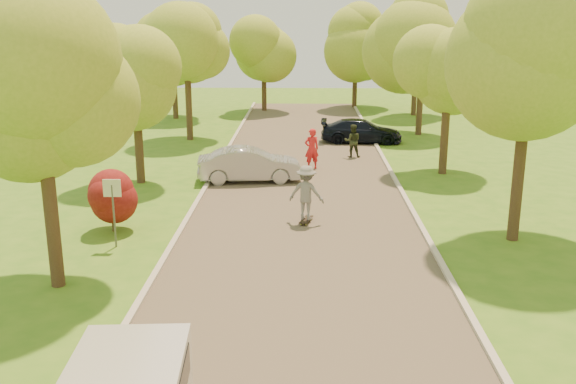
# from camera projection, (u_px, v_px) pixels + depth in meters

# --- Properties ---
(ground) EXTENTS (100.00, 100.00, 0.00)m
(ground) POSITION_uv_depth(u_px,v_px,m) (301.00, 304.00, 16.05)
(ground) COLOR #3B721B
(ground) RESTS_ON ground
(road) EXTENTS (8.00, 60.00, 0.01)m
(road) POSITION_uv_depth(u_px,v_px,m) (302.00, 211.00, 23.76)
(road) COLOR #4C4438
(road) RESTS_ON ground
(curb_left) EXTENTS (0.18, 60.00, 0.12)m
(curb_left) POSITION_uv_depth(u_px,v_px,m) (193.00, 208.00, 23.84)
(curb_left) COLOR #B2AD9E
(curb_left) RESTS_ON ground
(curb_right) EXTENTS (0.18, 60.00, 0.12)m
(curb_right) POSITION_uv_depth(u_px,v_px,m) (412.00, 210.00, 23.64)
(curb_right) COLOR #B2AD9E
(curb_right) RESTS_ON ground
(street_sign) EXTENTS (0.55, 0.06, 2.17)m
(street_sign) POSITION_uv_depth(u_px,v_px,m) (113.00, 199.00, 19.63)
(street_sign) COLOR #59595E
(street_sign) RESTS_ON ground
(red_shrub) EXTENTS (1.70, 1.70, 1.95)m
(red_shrub) POSITION_uv_depth(u_px,v_px,m) (112.00, 200.00, 21.21)
(red_shrub) COLOR #382619
(red_shrub) RESTS_ON ground
(tree_l_mida) EXTENTS (4.71, 4.60, 7.39)m
(tree_l_mida) POSITION_uv_depth(u_px,v_px,m) (47.00, 91.00, 15.79)
(tree_l_mida) COLOR #382619
(tree_l_mida) RESTS_ON ground
(tree_l_midb) EXTENTS (4.30, 4.20, 6.62)m
(tree_l_midb) POSITION_uv_depth(u_px,v_px,m) (139.00, 75.00, 26.57)
(tree_l_midb) COLOR #382619
(tree_l_midb) RESTS_ON ground
(tree_l_far) EXTENTS (4.92, 4.80, 7.79)m
(tree_l_far) POSITION_uv_depth(u_px,v_px,m) (190.00, 44.00, 35.96)
(tree_l_far) COLOR #382619
(tree_l_far) RESTS_ON ground
(tree_r_mida) EXTENTS (5.13, 5.00, 7.95)m
(tree_r_mida) POSITION_uv_depth(u_px,v_px,m) (537.00, 65.00, 19.22)
(tree_r_mida) COLOR #382619
(tree_r_mida) RESTS_ON ground
(tree_r_midb) EXTENTS (4.51, 4.40, 7.01)m
(tree_r_midb) POSITION_uv_depth(u_px,v_px,m) (454.00, 65.00, 28.08)
(tree_r_midb) COLOR #382619
(tree_r_midb) RESTS_ON ground
(tree_r_far) EXTENTS (5.33, 5.20, 8.34)m
(tree_r_far) POSITION_uv_depth(u_px,v_px,m) (427.00, 36.00, 37.46)
(tree_r_far) COLOR #382619
(tree_r_far) RESTS_ON ground
(tree_bg_a) EXTENTS (5.12, 5.00, 7.72)m
(tree_bg_a) POSITION_uv_depth(u_px,v_px,m) (176.00, 41.00, 43.77)
(tree_bg_a) COLOR #382619
(tree_bg_a) RESTS_ON ground
(tree_bg_b) EXTENTS (5.12, 5.00, 7.95)m
(tree_bg_b) POSITION_uv_depth(u_px,v_px,m) (420.00, 37.00, 45.22)
(tree_bg_b) COLOR #382619
(tree_bg_b) RESTS_ON ground
(tree_bg_c) EXTENTS (4.92, 4.80, 7.33)m
(tree_bg_c) POSITION_uv_depth(u_px,v_px,m) (267.00, 43.00, 47.56)
(tree_bg_c) COLOR #382619
(tree_bg_c) RESTS_ON ground
(tree_bg_d) EXTENTS (5.12, 5.00, 7.72)m
(tree_bg_d) POSITION_uv_depth(u_px,v_px,m) (359.00, 38.00, 49.23)
(tree_bg_d) COLOR #382619
(tree_bg_d) RESTS_ON ground
(silver_sedan) EXTENTS (4.63, 2.06, 1.48)m
(silver_sedan) POSITION_uv_depth(u_px,v_px,m) (250.00, 165.00, 27.80)
(silver_sedan) COLOR #9E9DA1
(silver_sedan) RESTS_ON ground
(dark_sedan) EXTENTS (4.67, 2.10, 1.33)m
(dark_sedan) POSITION_uv_depth(u_px,v_px,m) (361.00, 131.00, 36.38)
(dark_sedan) COLOR black
(dark_sedan) RESTS_ON ground
(longboard) EXTENTS (0.52, 1.02, 0.11)m
(longboard) POSITION_uv_depth(u_px,v_px,m) (306.00, 220.00, 22.35)
(longboard) COLOR black
(longboard) RESTS_ON ground
(skateboarder) EXTENTS (1.38, 1.01, 1.92)m
(skateboarder) POSITION_uv_depth(u_px,v_px,m) (306.00, 193.00, 22.10)
(skateboarder) COLOR slate
(skateboarder) RESTS_ON longboard
(person_striped) EXTENTS (0.81, 0.67, 1.93)m
(person_striped) POSITION_uv_depth(u_px,v_px,m) (312.00, 149.00, 29.99)
(person_striped) COLOR red
(person_striped) RESTS_ON ground
(person_olive) EXTENTS (0.84, 0.66, 1.70)m
(person_olive) POSITION_uv_depth(u_px,v_px,m) (353.00, 141.00, 32.51)
(person_olive) COLOR #272E1B
(person_olive) RESTS_ON ground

